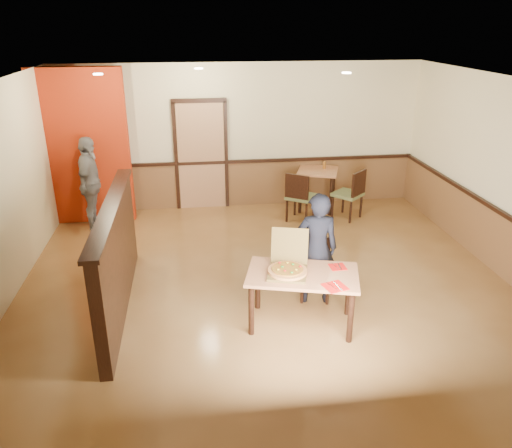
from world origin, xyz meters
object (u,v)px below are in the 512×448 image
Objects in this scene: diner at (316,249)px; condiment at (324,165)px; side_chair_right at (351,192)px; side_table at (318,179)px; passerby at (91,184)px; side_chair_left at (300,195)px; pizza_box at (288,268)px; diner_chair at (315,266)px; main_table at (302,281)px.

diner is 11.12× the size of condiment.
side_table is (-0.50, 0.60, 0.10)m from side_chair_right.
side_chair_left is at bearing -89.22° from passerby.
pizza_box is 4.26m from condiment.
diner_chair is at bearing -126.69° from passerby.
side_table is (0.49, 0.61, 0.11)m from side_chair_left.
side_chair_right is (0.99, 0.01, 0.01)m from side_chair_left.
main_table is at bearing 0.54° from pizza_box.
passerby is at bearing 144.86° from pizza_box.
side_chair_left reaches higher than diner_chair.
main_table is 0.88× the size of passerby.
side_chair_left is 0.99m from side_chair_right.
main_table is 1.54× the size of side_table.
pizza_box reaches higher than side_chair_right.
diner is at bearing -104.46° from side_table.
condiment reaches higher than side_table.
side_table is at bearing -80.67° from passerby.
side_table is at bearing -92.86° from side_chair_right.
diner_chair is 0.35m from diner.
pizza_box is (-0.17, 0.05, 0.17)m from main_table.
side_chair_left is 0.79m from side_table.
main_table is 0.25m from pizza_box.
side_chair_left is at bearing -91.52° from diner.
condiment is (1.50, 3.99, 0.10)m from pizza_box.
side_chair_right is at bearing -145.19° from side_chair_left.
diner_chair is at bearing 78.58° from main_table.
diner is 0.67m from pizza_box.
condiment is (1.33, 4.04, 0.27)m from main_table.
diner_chair is at bearing -97.55° from diner.
diner is 2.42× the size of pizza_box.
side_chair_left is at bearing 93.45° from main_table.
passerby is at bearing 31.55° from side_chair_left.
main_table is at bearing -135.57° from passerby.
side_chair_right is at bearing 75.86° from diner_chair.
diner reaches higher than side_table.
main_table is at bearing 20.95° from side_chair_right.
side_table is at bearing -151.34° from condiment.
passerby reaches higher than side_chair_left.
side_table is 4.14m from pizza_box.
passerby reaches higher than condiment.
diner_chair is 0.54× the size of diner.
diner is (-0.39, -2.82, 0.25)m from side_chair_left.
diner reaches higher than main_table.
pizza_box is (-0.87, -3.30, 0.25)m from side_chair_left.
side_chair_right is 0.62× the size of diner.
pizza_box is at bearing 109.78° from side_chair_left.
condiment is (0.99, 3.37, 0.42)m from diner_chair.
main_table is 4.13m from side_table.
diner_chair is 0.86× the size of side_table.
main_table is 2.33× the size of pizza_box.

